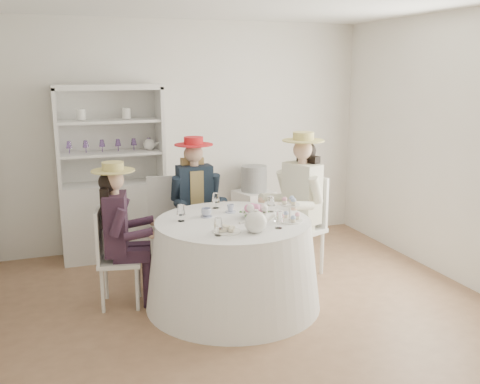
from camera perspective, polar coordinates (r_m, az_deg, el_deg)
name	(u,v)px	position (r m, az deg, el deg)	size (l,w,h in m)	color
ground	(244,304)	(5.07, 0.39, -11.89)	(4.50, 4.50, 0.00)	brown
wall_back	(187,135)	(6.56, -5.68, 6.07)	(4.50, 4.50, 0.00)	silver
wall_front	(375,220)	(2.92, 14.17, -2.96)	(4.50, 4.50, 0.00)	silver
wall_right	(452,148)	(5.83, 21.71, 4.35)	(4.50, 4.50, 0.00)	silver
tea_table	(233,263)	(4.93, -0.75, -7.56)	(1.60, 1.60, 0.81)	white
hutch	(113,197)	(6.28, -13.39, -0.55)	(1.18, 0.48, 1.97)	silver
side_table	(254,216)	(6.76, 1.47, -2.56)	(0.41, 0.41, 0.64)	silver
hatbox	(254,179)	(6.65, 1.50, 1.44)	(0.32, 0.32, 0.32)	black
guest_left	(119,226)	(4.93, -12.82, -3.58)	(0.53, 0.50, 1.34)	silver
guest_mid	(195,195)	(5.74, -4.81, -0.35)	(0.52, 0.54, 1.44)	silver
guest_right	(300,196)	(5.57, 6.43, -0.40)	(0.63, 0.57, 1.51)	silver
spare_chair	(165,215)	(6.05, -7.96, -2.42)	(0.48, 0.48, 1.00)	silver
teacup_a	(206,213)	(4.91, -3.61, -2.25)	(0.10, 0.10, 0.08)	white
teacup_b	(230,209)	(5.06, -1.02, -1.81)	(0.07, 0.07, 0.07)	white
teacup_c	(257,211)	(5.01, 1.81, -2.01)	(0.08, 0.08, 0.06)	white
flower_bowl	(255,215)	(4.87, 1.59, -2.46)	(0.24, 0.24, 0.06)	white
flower_arrangement	(254,208)	(4.85, 1.54, -1.76)	(0.20, 0.20, 0.07)	pink
table_teapot	(256,222)	(4.45, 1.71, -3.22)	(0.27, 0.19, 0.20)	white
sandwich_plate	(227,230)	(4.46, -1.42, -4.12)	(0.24, 0.24, 0.05)	white
cupcake_stand	(290,213)	(4.77, 5.32, -2.20)	(0.23, 0.23, 0.22)	white
stemware_set	(233,212)	(4.79, -0.76, -2.17)	(0.96, 0.93, 0.15)	white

